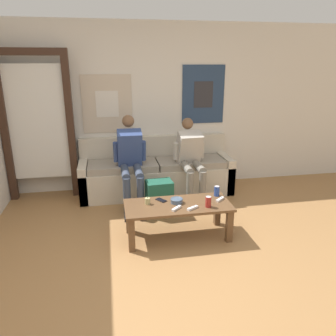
# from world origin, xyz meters

# --- Properties ---
(ground_plane) EXTENTS (18.00, 18.00, 0.00)m
(ground_plane) POSITION_xyz_m (0.00, 0.00, 0.00)
(ground_plane) COLOR #9E7042
(wall_back) EXTENTS (10.00, 0.07, 2.55)m
(wall_back) POSITION_xyz_m (0.00, 2.60, 1.28)
(wall_back) COLOR silver
(wall_back) RESTS_ON ground_plane
(door_frame) EXTENTS (1.00, 0.10, 2.15)m
(door_frame) POSITION_xyz_m (-1.40, 2.38, 1.20)
(door_frame) COLOR #382319
(door_frame) RESTS_ON ground_plane
(couch) EXTENTS (2.32, 0.70, 0.85)m
(couch) POSITION_xyz_m (0.29, 2.25, 0.30)
(couch) COLOR beige
(couch) RESTS_ON ground_plane
(coffee_table) EXTENTS (1.22, 0.53, 0.42)m
(coffee_table) POSITION_xyz_m (0.33, 0.83, 0.34)
(coffee_table) COLOR brown
(coffee_table) RESTS_ON ground_plane
(person_seated_adult) EXTENTS (0.47, 0.92, 1.25)m
(person_seated_adult) POSITION_xyz_m (-0.12, 1.88, 0.68)
(person_seated_adult) COLOR #384256
(person_seated_adult) RESTS_ON ground_plane
(person_seated_teen) EXTENTS (0.47, 0.85, 1.18)m
(person_seated_teen) POSITION_xyz_m (0.75, 1.90, 0.65)
(person_seated_teen) COLOR gray
(person_seated_teen) RESTS_ON ground_plane
(backpack) EXTENTS (0.36, 0.31, 0.46)m
(backpack) POSITION_xyz_m (0.22, 1.48, 0.22)
(backpack) COLOR #1E5642
(backpack) RESTS_ON ground_plane
(ceramic_bowl) EXTENTS (0.15, 0.15, 0.05)m
(ceramic_bowl) POSITION_xyz_m (0.32, 0.87, 0.45)
(ceramic_bowl) COLOR #475B75
(ceramic_bowl) RESTS_ON coffee_table
(pillar_candle) EXTENTS (0.06, 0.06, 0.08)m
(pillar_candle) POSITION_xyz_m (-0.01, 0.90, 0.45)
(pillar_candle) COLOR tan
(pillar_candle) RESTS_ON coffee_table
(drink_can_blue) EXTENTS (0.07, 0.07, 0.12)m
(drink_can_blue) POSITION_xyz_m (0.85, 0.99, 0.48)
(drink_can_blue) COLOR #28479E
(drink_can_blue) RESTS_ON coffee_table
(drink_can_red) EXTENTS (0.07, 0.07, 0.12)m
(drink_can_red) POSITION_xyz_m (0.65, 0.70, 0.48)
(drink_can_red) COLOR maroon
(drink_can_red) RESTS_ON coffee_table
(game_controller_near_left) EXTENTS (0.13, 0.12, 0.03)m
(game_controller_near_left) POSITION_xyz_m (0.29, 0.70, 0.43)
(game_controller_near_left) COLOR white
(game_controller_near_left) RESTS_ON coffee_table
(game_controller_near_right) EXTENTS (0.13, 0.12, 0.03)m
(game_controller_near_right) POSITION_xyz_m (0.84, 0.85, 0.43)
(game_controller_near_right) COLOR white
(game_controller_near_right) RESTS_ON coffee_table
(game_controller_far_center) EXTENTS (0.14, 0.10, 0.03)m
(game_controller_far_center) POSITION_xyz_m (0.46, 0.67, 0.43)
(game_controller_far_center) COLOR white
(game_controller_far_center) RESTS_ON coffee_table
(cell_phone) EXTENTS (0.13, 0.15, 0.01)m
(cell_phone) POSITION_xyz_m (0.16, 0.97, 0.42)
(cell_phone) COLOR black
(cell_phone) RESTS_ON coffee_table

